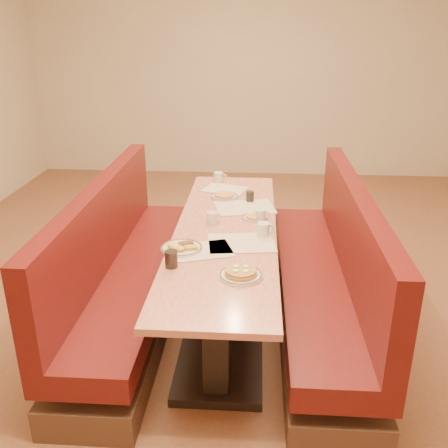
# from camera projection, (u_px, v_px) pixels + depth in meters

# --- Properties ---
(ground) EXTENTS (8.00, 8.00, 0.00)m
(ground) POSITION_uv_depth(u_px,v_px,m) (225.00, 321.00, 3.76)
(ground) COLOR #9E6647
(ground) RESTS_ON ground
(room_envelope) EXTENTS (6.04, 8.04, 2.82)m
(room_envelope) POSITION_uv_depth(u_px,v_px,m) (226.00, 50.00, 3.03)
(room_envelope) COLOR beige
(room_envelope) RESTS_ON ground
(diner_table) EXTENTS (0.70, 2.50, 0.75)m
(diner_table) POSITION_uv_depth(u_px,v_px,m) (225.00, 277.00, 3.62)
(diner_table) COLOR black
(diner_table) RESTS_ON ground
(booth_left) EXTENTS (0.55, 2.50, 1.05)m
(booth_left) POSITION_uv_depth(u_px,v_px,m) (126.00, 275.00, 3.67)
(booth_left) COLOR #4C3326
(booth_left) RESTS_ON ground
(booth_right) EXTENTS (0.55, 2.50, 1.05)m
(booth_right) POSITION_uv_depth(u_px,v_px,m) (327.00, 282.00, 3.58)
(booth_right) COLOR #4C3326
(booth_right) RESTS_ON ground
(placemat_near_left) EXTENTS (0.43, 0.37, 0.00)m
(placemat_near_left) POSITION_uv_depth(u_px,v_px,m) (203.00, 250.00, 3.15)
(placemat_near_left) COLOR beige
(placemat_near_left) RESTS_ON diner_table
(placemat_near_right) EXTENTS (0.47, 0.38, 0.00)m
(placemat_near_right) POSITION_uv_depth(u_px,v_px,m) (241.00, 243.00, 3.25)
(placemat_near_right) COLOR beige
(placemat_near_right) RESTS_ON diner_table
(placemat_far_left) EXTENTS (0.41, 0.36, 0.00)m
(placemat_far_left) POSITION_uv_depth(u_px,v_px,m) (225.00, 189.00, 4.30)
(placemat_far_left) COLOR beige
(placemat_far_left) RESTS_ON diner_table
(placemat_far_right) EXTENTS (0.51, 0.42, 0.00)m
(placemat_far_right) POSITION_uv_depth(u_px,v_px,m) (245.00, 207.00, 3.88)
(placemat_far_right) COLOR beige
(placemat_far_right) RESTS_ON diner_table
(pancake_plate) EXTENTS (0.25, 0.25, 0.06)m
(pancake_plate) POSITION_uv_depth(u_px,v_px,m) (241.00, 274.00, 2.82)
(pancake_plate) COLOR beige
(pancake_plate) RESTS_ON diner_table
(eggs_plate) EXTENTS (0.27, 0.27, 0.05)m
(eggs_plate) POSITION_uv_depth(u_px,v_px,m) (181.00, 248.00, 3.16)
(eggs_plate) COLOR beige
(eggs_plate) RESTS_ON diner_table
(extra_plate_mid) EXTENTS (0.19, 0.19, 0.04)m
(extra_plate_mid) POSITION_uv_depth(u_px,v_px,m) (255.00, 217.00, 3.65)
(extra_plate_mid) COLOR beige
(extra_plate_mid) RESTS_ON diner_table
(extra_plate_far) EXTENTS (0.23, 0.23, 0.05)m
(extra_plate_far) POSITION_uv_depth(u_px,v_px,m) (224.00, 196.00, 4.09)
(extra_plate_far) COLOR beige
(extra_plate_far) RESTS_ON diner_table
(coffee_mug_a) EXTENTS (0.12, 0.09, 0.09)m
(coffee_mug_a) POSITION_uv_depth(u_px,v_px,m) (264.00, 229.00, 3.35)
(coffee_mug_a) COLOR beige
(coffee_mug_a) RESTS_ON diner_table
(coffee_mug_b) EXTENTS (0.11, 0.08, 0.08)m
(coffee_mug_b) POSITION_uv_depth(u_px,v_px,m) (212.00, 218.00, 3.56)
(coffee_mug_b) COLOR beige
(coffee_mug_b) RESTS_ON diner_table
(coffee_mug_c) EXTENTS (0.11, 0.08, 0.08)m
(coffee_mug_c) POSITION_uv_depth(u_px,v_px,m) (261.00, 215.00, 3.62)
(coffee_mug_c) COLOR beige
(coffee_mug_c) RESTS_ON diner_table
(coffee_mug_d) EXTENTS (0.12, 0.08, 0.09)m
(coffee_mug_d) POSITION_uv_depth(u_px,v_px,m) (219.00, 177.00, 4.49)
(coffee_mug_d) COLOR beige
(coffee_mug_d) RESTS_ON diner_table
(soda_tumbler_near) EXTENTS (0.08, 0.08, 0.10)m
(soda_tumbler_near) POSITION_uv_depth(u_px,v_px,m) (171.00, 259.00, 2.92)
(soda_tumbler_near) COLOR black
(soda_tumbler_near) RESTS_ON diner_table
(soda_tumbler_mid) EXTENTS (0.06, 0.06, 0.09)m
(soda_tumbler_mid) POSITION_uv_depth(u_px,v_px,m) (250.00, 196.00, 4.00)
(soda_tumbler_mid) COLOR black
(soda_tumbler_mid) RESTS_ON diner_table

